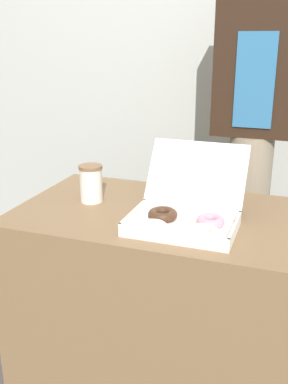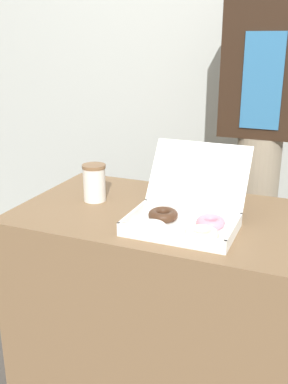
% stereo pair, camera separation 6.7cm
% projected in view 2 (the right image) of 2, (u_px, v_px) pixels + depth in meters
% --- Properties ---
extents(wall_back, '(10.00, 0.05, 2.60)m').
position_uv_depth(wall_back, '(242.00, 43.00, 2.22)').
color(wall_back, '#B2B7B2').
rests_on(wall_back, ground_plane).
extents(table, '(1.10, 0.61, 0.75)m').
position_uv_depth(table, '(174.00, 308.00, 1.66)').
color(table, brown).
rests_on(table, ground_plane).
extents(donut_box, '(0.33, 0.37, 0.23)m').
position_uv_depth(donut_box, '(185.00, 215.00, 1.42)').
color(donut_box, white).
rests_on(donut_box, table).
extents(coffee_cup, '(0.09, 0.09, 0.14)m').
position_uv_depth(coffee_cup, '(94.00, 183.00, 1.64)').
color(coffee_cup, silver).
rests_on(coffee_cup, table).
extents(person_customer, '(0.35, 0.22, 1.75)m').
position_uv_depth(person_customer, '(262.00, 118.00, 1.90)').
color(person_customer, gray).
rests_on(person_customer, ground_plane).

